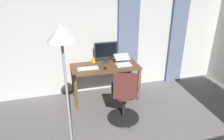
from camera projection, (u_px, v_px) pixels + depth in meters
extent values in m
cube|color=silver|center=(110.00, 33.00, 4.35)|extent=(5.38, 0.10, 2.56)
cube|color=slate|center=(178.00, 36.00, 4.70)|extent=(0.38, 0.06, 2.26)
cube|color=slate|center=(128.00, 40.00, 4.40)|extent=(0.45, 0.06, 2.26)
cube|color=brown|center=(105.00, 67.00, 4.12)|extent=(1.35, 0.62, 0.04)
cube|color=brown|center=(139.00, 85.00, 4.18)|extent=(0.06, 0.06, 0.69)
cube|color=brown|center=(76.00, 93.00, 3.87)|extent=(0.06, 0.06, 0.69)
cube|color=brown|center=(130.00, 74.00, 4.66)|extent=(0.06, 0.06, 0.69)
cube|color=brown|center=(73.00, 81.00, 4.35)|extent=(0.06, 0.06, 0.69)
cylinder|color=black|center=(123.00, 117.00, 3.70)|extent=(0.56, 0.56, 0.02)
sphere|color=black|center=(138.00, 117.00, 3.71)|extent=(0.05, 0.05, 0.05)
sphere|color=black|center=(127.00, 110.00, 3.94)|extent=(0.05, 0.05, 0.05)
sphere|color=black|center=(112.00, 113.00, 3.85)|extent=(0.05, 0.05, 0.05)
sphere|color=black|center=(112.00, 123.00, 3.57)|extent=(0.05, 0.05, 0.05)
sphere|color=black|center=(129.00, 126.00, 3.49)|extent=(0.05, 0.05, 0.05)
cylinder|color=black|center=(124.00, 106.00, 3.61)|extent=(0.06, 0.06, 0.46)
cylinder|color=brown|center=(124.00, 93.00, 3.51)|extent=(0.54, 0.54, 0.05)
cube|color=#5B2925|center=(125.00, 86.00, 3.23)|extent=(0.37, 0.15, 0.43)
cube|color=black|center=(112.00, 86.00, 3.46)|extent=(0.10, 0.24, 0.03)
cube|color=black|center=(136.00, 86.00, 3.46)|extent=(0.10, 0.24, 0.03)
cylinder|color=#333338|center=(106.00, 62.00, 4.29)|extent=(0.18, 0.18, 0.01)
cylinder|color=#333338|center=(106.00, 60.00, 4.27)|extent=(0.04, 0.04, 0.09)
cube|color=#333338|center=(106.00, 50.00, 4.19)|extent=(0.48, 0.03, 0.33)
cube|color=black|center=(106.00, 50.00, 4.18)|extent=(0.44, 0.01, 0.29)
cube|color=white|center=(88.00, 68.00, 3.95)|extent=(0.40, 0.13, 0.02)
cube|color=white|center=(123.00, 64.00, 4.14)|extent=(0.31, 0.24, 0.02)
cube|color=white|center=(122.00, 57.00, 4.20)|extent=(0.31, 0.23, 0.08)
ellipsoid|color=black|center=(105.00, 68.00, 3.94)|extent=(0.06, 0.10, 0.04)
cylinder|color=gold|center=(94.00, 60.00, 4.25)|extent=(0.08, 0.08, 0.10)
torus|color=gold|center=(91.00, 60.00, 4.23)|extent=(0.07, 0.01, 0.07)
cylinder|color=#A5A5A8|center=(68.00, 104.00, 2.65)|extent=(0.03, 0.03, 1.66)
cone|color=white|center=(61.00, 33.00, 2.27)|extent=(0.33, 0.33, 0.20)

